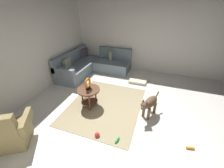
# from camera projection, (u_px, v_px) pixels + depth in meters

# --- Properties ---
(ground_plane) EXTENTS (6.00, 6.00, 0.10)m
(ground_plane) POSITION_uv_depth(u_px,v_px,m) (128.00, 116.00, 3.63)
(ground_plane) COLOR silver
(wall_back) EXTENTS (6.00, 0.12, 2.70)m
(wall_back) POSITION_uv_depth(u_px,v_px,m) (25.00, 52.00, 3.77)
(wall_back) COLOR silver
(wall_back) RESTS_ON ground_plane
(wall_right) EXTENTS (0.12, 6.00, 2.70)m
(wall_right) POSITION_uv_depth(u_px,v_px,m) (149.00, 37.00, 5.32)
(wall_right) COLOR silver
(wall_right) RESTS_ON ground_plane
(area_rug) EXTENTS (2.30, 1.90, 0.01)m
(area_rug) POSITION_uv_depth(u_px,v_px,m) (105.00, 105.00, 3.93)
(area_rug) COLOR tan
(area_rug) RESTS_ON ground_plane
(sectional_couch) EXTENTS (2.20, 2.25, 0.88)m
(sectional_couch) POSITION_uv_depth(u_px,v_px,m) (92.00, 66.00, 5.66)
(sectional_couch) COLOR slate
(sectional_couch) RESTS_ON ground_plane
(armchair) EXTENTS (0.94, 1.00, 0.88)m
(armchair) POSITION_uv_depth(u_px,v_px,m) (9.00, 133.00, 2.70)
(armchair) COLOR olive
(armchair) RESTS_ON ground_plane
(side_table) EXTENTS (0.60, 0.60, 0.54)m
(side_table) POSITION_uv_depth(u_px,v_px,m) (89.00, 93.00, 3.72)
(side_table) COLOR brown
(side_table) RESTS_ON ground_plane
(torus_sculpture) EXTENTS (0.28, 0.08, 0.33)m
(torus_sculpture) POSITION_uv_depth(u_px,v_px,m) (88.00, 83.00, 3.57)
(torus_sculpture) COLOR black
(torus_sculpture) RESTS_ON side_table
(dog_bed_mat) EXTENTS (0.80, 0.60, 0.09)m
(dog_bed_mat) POSITION_uv_depth(u_px,v_px,m) (139.00, 79.00, 5.22)
(dog_bed_mat) COLOR beige
(dog_bed_mat) RESTS_ON ground_plane
(dog) EXTENTS (0.80, 0.40, 0.63)m
(dog) POSITION_uv_depth(u_px,v_px,m) (150.00, 104.00, 3.39)
(dog) COLOR brown
(dog) RESTS_ON ground_plane
(dog_toy_ball) EXTENTS (0.11, 0.11, 0.11)m
(dog_toy_ball) POSITION_uv_depth(u_px,v_px,m) (97.00, 135.00, 3.00)
(dog_toy_ball) COLOR red
(dog_toy_ball) RESTS_ON ground_plane
(dog_toy_rope) EXTENTS (0.08, 0.16, 0.05)m
(dog_toy_rope) POSITION_uv_depth(u_px,v_px,m) (190.00, 148.00, 2.75)
(dog_toy_rope) COLOR orange
(dog_toy_rope) RESTS_ON ground_plane
(dog_toy_bone) EXTENTS (0.19, 0.09, 0.06)m
(dog_toy_bone) POSITION_uv_depth(u_px,v_px,m) (117.00, 140.00, 2.91)
(dog_toy_bone) COLOR green
(dog_toy_bone) RESTS_ON ground_plane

